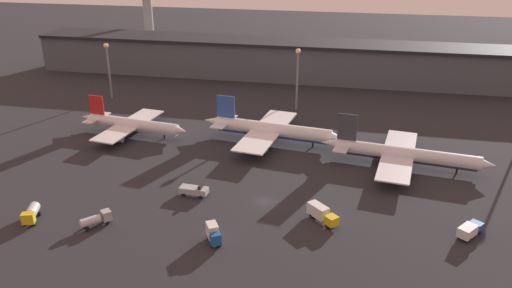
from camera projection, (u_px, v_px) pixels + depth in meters
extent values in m
plane|color=#26262B|center=(265.00, 202.00, 114.41)|extent=(600.00, 600.00, 0.00)
cube|color=#4C515B|center=(312.00, 62.00, 206.75)|extent=(236.46, 18.84, 14.57)
cube|color=black|center=(313.00, 43.00, 203.66)|extent=(236.46, 20.84, 1.20)
cylinder|color=silver|center=(133.00, 124.00, 151.33)|extent=(30.00, 7.52, 3.51)
cylinder|color=silver|center=(133.00, 126.00, 151.57)|extent=(28.46, 6.80, 2.98)
cone|color=silver|center=(180.00, 131.00, 146.44)|extent=(4.62, 3.87, 3.33)
cone|color=silver|center=(89.00, 117.00, 156.18)|extent=(5.62, 3.67, 2.98)
cube|color=red|center=(97.00, 105.00, 153.31)|extent=(4.92, 1.06, 6.01)
cube|color=silver|center=(97.00, 118.00, 155.15)|extent=(4.90, 10.85, 0.24)
cube|color=silver|center=(129.00, 125.00, 151.96)|extent=(11.60, 29.87, 0.36)
cylinder|color=gray|center=(146.00, 120.00, 159.23)|extent=(4.09, 2.44, 1.93)
cylinder|color=gray|center=(117.00, 139.00, 145.10)|extent=(4.09, 2.44, 1.93)
cylinder|color=black|center=(164.00, 136.00, 149.13)|extent=(0.50, 0.50, 1.58)
cylinder|color=black|center=(132.00, 130.00, 154.01)|extent=(0.50, 0.50, 1.58)
cylinder|color=black|center=(127.00, 133.00, 151.57)|extent=(0.50, 0.50, 1.58)
cylinder|color=white|center=(272.00, 129.00, 145.84)|extent=(35.20, 8.77, 4.06)
cylinder|color=#2D519E|center=(272.00, 132.00, 146.12)|extent=(33.38, 7.93, 3.45)
cone|color=white|center=(336.00, 138.00, 140.10)|extent=(5.36, 4.49, 3.86)
cone|color=white|center=(213.00, 121.00, 151.53)|extent=(6.51, 4.25, 3.45)
cube|color=#2D519E|center=(226.00, 107.00, 148.24)|extent=(5.69, 1.17, 6.72)
cube|color=white|center=(224.00, 121.00, 150.33)|extent=(5.72, 12.92, 0.24)
cube|color=white|center=(267.00, 130.00, 146.58)|extent=(13.56, 35.56, 0.36)
cylinder|color=gray|center=(280.00, 124.00, 155.21)|extent=(4.73, 2.82, 2.24)
cylinder|color=gray|center=(259.00, 147.00, 138.38)|extent=(4.73, 2.82, 2.24)
cylinder|color=black|center=(313.00, 144.00, 143.24)|extent=(0.50, 0.50, 1.83)
cylinder|color=black|center=(268.00, 136.00, 148.95)|extent=(0.50, 0.50, 1.83)
cylinder|color=black|center=(265.00, 140.00, 146.13)|extent=(0.50, 0.50, 1.83)
cylinder|color=silver|center=(405.00, 154.00, 130.65)|extent=(37.38, 8.68, 3.66)
cylinder|color=#333842|center=(405.00, 156.00, 130.91)|extent=(35.46, 7.88, 3.11)
cone|color=silver|center=(487.00, 165.00, 124.60)|extent=(4.83, 4.04, 3.48)
cone|color=silver|center=(331.00, 143.00, 136.65)|extent=(5.87, 3.83, 3.11)
cube|color=#333842|center=(347.00, 127.00, 133.28)|extent=(5.14, 1.09, 7.40)
cube|color=silver|center=(343.00, 144.00, 135.47)|extent=(5.29, 12.66, 0.24)
cube|color=silver|center=(398.00, 155.00, 131.41)|extent=(12.61, 34.87, 0.36)
cylinder|color=gray|center=(404.00, 146.00, 139.83)|extent=(4.27, 2.54, 2.02)
cylinder|color=gray|center=(399.00, 175.00, 123.28)|extent=(4.27, 2.54, 2.02)
cylinder|color=black|center=(457.00, 170.00, 127.70)|extent=(0.50, 0.50, 1.65)
cylinder|color=black|center=(398.00, 160.00, 133.54)|extent=(0.50, 0.50, 1.65)
cylinder|color=black|center=(397.00, 164.00, 131.00)|extent=(0.50, 0.50, 1.65)
cube|color=#9EA3A8|center=(106.00, 215.00, 105.63)|extent=(2.74, 2.73, 2.18)
cylinder|color=#B7B7BC|center=(90.00, 221.00, 103.85)|extent=(4.11, 4.24, 1.82)
cylinder|color=black|center=(105.00, 220.00, 106.59)|extent=(0.98, 1.00, 0.90)
cylinder|color=black|center=(107.00, 223.00, 105.45)|extent=(0.98, 1.00, 0.90)
cylinder|color=black|center=(85.00, 226.00, 104.33)|extent=(0.98, 1.00, 0.90)
cylinder|color=black|center=(87.00, 229.00, 103.19)|extent=(0.98, 1.00, 0.90)
cube|color=#195199|center=(216.00, 239.00, 97.32)|extent=(2.48, 2.28, 2.29)
cube|color=silver|center=(212.00, 231.00, 99.44)|extent=(3.28, 3.61, 3.05)
cylinder|color=black|center=(220.00, 244.00, 98.23)|extent=(0.90, 1.03, 0.90)
cylinder|color=black|center=(212.00, 246.00, 97.77)|extent=(0.90, 1.03, 0.90)
cylinder|color=black|center=(215.00, 236.00, 100.92)|extent=(0.90, 1.03, 0.90)
cylinder|color=black|center=(208.00, 237.00, 100.46)|extent=(0.90, 1.03, 0.90)
cube|color=gold|center=(28.00, 218.00, 104.45)|extent=(2.94, 2.43, 2.30)
cylinder|color=#B7B7BC|center=(33.00, 210.00, 107.37)|extent=(3.37, 4.32, 2.28)
cylinder|color=black|center=(34.00, 223.00, 105.34)|extent=(0.89, 1.05, 0.90)
cylinder|color=black|center=(25.00, 224.00, 105.13)|extent=(0.89, 1.05, 0.90)
cylinder|color=black|center=(39.00, 213.00, 108.91)|extent=(0.89, 1.05, 0.90)
cylinder|color=black|center=(30.00, 214.00, 108.70)|extent=(0.89, 1.05, 0.90)
cube|color=gold|center=(332.00, 220.00, 103.96)|extent=(3.26, 3.26, 1.96)
cube|color=silver|center=(318.00, 210.00, 107.02)|extent=(5.09, 4.97, 2.62)
cylinder|color=black|center=(333.00, 224.00, 105.08)|extent=(1.04, 1.03, 0.90)
cylinder|color=black|center=(327.00, 226.00, 104.18)|extent=(1.04, 1.03, 0.90)
cylinder|color=black|center=(318.00, 214.00, 108.85)|extent=(1.04, 1.03, 0.90)
cylinder|color=black|center=(312.00, 216.00, 107.95)|extent=(1.04, 1.03, 0.90)
cube|color=#195199|center=(476.00, 226.00, 102.51)|extent=(3.19, 3.10, 1.51)
cube|color=silver|center=(467.00, 231.00, 100.23)|extent=(4.49, 4.81, 2.02)
cylinder|color=black|center=(470.00, 228.00, 103.44)|extent=(1.03, 1.08, 0.89)
cylinder|color=black|center=(479.00, 232.00, 102.15)|extent=(1.03, 1.08, 0.89)
cylinder|color=black|center=(460.00, 236.00, 100.85)|extent=(1.03, 1.08, 0.89)
cylinder|color=black|center=(469.00, 240.00, 99.56)|extent=(1.03, 1.08, 0.89)
cube|color=#9EA3A8|center=(194.00, 190.00, 116.73)|extent=(6.77, 2.95, 1.41)
cube|color=black|center=(200.00, 187.00, 115.91)|extent=(0.80, 1.85, 0.80)
cylinder|color=black|center=(204.00, 193.00, 117.48)|extent=(0.93, 0.69, 0.90)
cylinder|color=black|center=(201.00, 197.00, 115.75)|extent=(0.93, 0.69, 0.90)
cylinder|color=black|center=(187.00, 191.00, 118.48)|extent=(0.93, 0.69, 0.90)
cylinder|color=black|center=(184.00, 195.00, 116.75)|extent=(0.93, 0.69, 0.90)
cylinder|color=slate|center=(109.00, 73.00, 182.79)|extent=(0.70, 0.70, 18.91)
sphere|color=beige|center=(106.00, 46.00, 178.85)|extent=(1.80, 1.80, 1.80)
cylinder|color=slate|center=(297.00, 82.00, 169.64)|extent=(0.70, 0.70, 20.04)
sphere|color=beige|center=(298.00, 51.00, 165.47)|extent=(1.80, 1.80, 1.80)
cylinder|color=#99999E|center=(148.00, 14.00, 240.87)|extent=(4.40, 4.40, 40.93)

